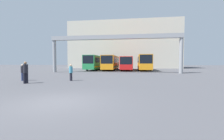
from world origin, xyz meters
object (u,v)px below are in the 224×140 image
at_px(bus_slot_1, 111,62).
at_px(pedestrian_near_left, 23,72).
at_px(pedestrian_near_right, 71,72).
at_px(bus_slot_0, 96,62).
at_px(pedestrian_near_center, 26,72).
at_px(bus_slot_3, 144,62).
at_px(bus_slot_2, 127,63).

relative_size(bus_slot_1, pedestrian_near_left, 7.31).
height_order(pedestrian_near_right, pedestrian_near_left, pedestrian_near_left).
relative_size(bus_slot_0, pedestrian_near_left, 7.64).
xyz_separation_m(pedestrian_near_right, pedestrian_near_left, (-4.60, -0.63, 0.01)).
xyz_separation_m(bus_slot_1, pedestrian_near_right, (-0.78, -20.97, -1.03)).
bearing_deg(pedestrian_near_left, pedestrian_near_center, 54.07).
relative_size(bus_slot_0, pedestrian_near_center, 6.70).
height_order(bus_slot_1, pedestrian_near_left, bus_slot_1).
distance_m(bus_slot_3, pedestrian_near_center, 25.17).
relative_size(bus_slot_1, bus_slot_3, 1.16).
bearing_deg(pedestrian_near_center, pedestrian_near_left, -98.09).
distance_m(bus_slot_0, bus_slot_2, 7.52).
distance_m(pedestrian_near_center, pedestrian_near_right, 3.77).
bearing_deg(bus_slot_2, bus_slot_0, 178.67).
xyz_separation_m(bus_slot_1, pedestrian_near_left, (-5.38, -21.60, -1.01)).
distance_m(bus_slot_1, bus_slot_3, 7.56).
xyz_separation_m(bus_slot_3, pedestrian_near_left, (-12.89, -20.79, -1.07)).
relative_size(bus_slot_2, pedestrian_near_center, 6.51).
height_order(bus_slot_0, pedestrian_near_left, bus_slot_0).
distance_m(bus_slot_0, bus_slot_3, 11.32).
bearing_deg(bus_slot_3, pedestrian_near_left, -121.80).
distance_m(bus_slot_3, pedestrian_near_right, 21.83).
bearing_deg(pedestrian_near_center, pedestrian_near_right, 165.94).
xyz_separation_m(bus_slot_1, bus_slot_2, (3.76, 0.09, -0.16)).
bearing_deg(bus_slot_1, pedestrian_near_center, -99.14).
height_order(bus_slot_2, pedestrian_near_left, bus_slot_2).
xyz_separation_m(bus_slot_1, bus_slot_3, (7.51, -0.80, 0.06)).
bearing_deg(pedestrian_near_right, pedestrian_near_center, 75.29).
height_order(bus_slot_2, pedestrian_near_center, bus_slot_2).
bearing_deg(bus_slot_3, bus_slot_2, 166.57).
bearing_deg(bus_slot_0, bus_slot_1, -4.09).
bearing_deg(pedestrian_near_right, bus_slot_0, -44.77).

